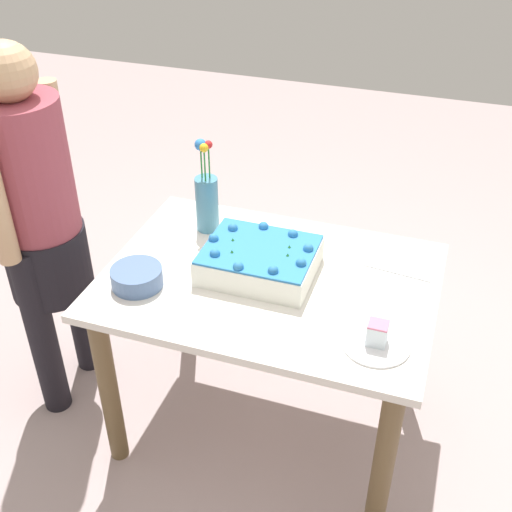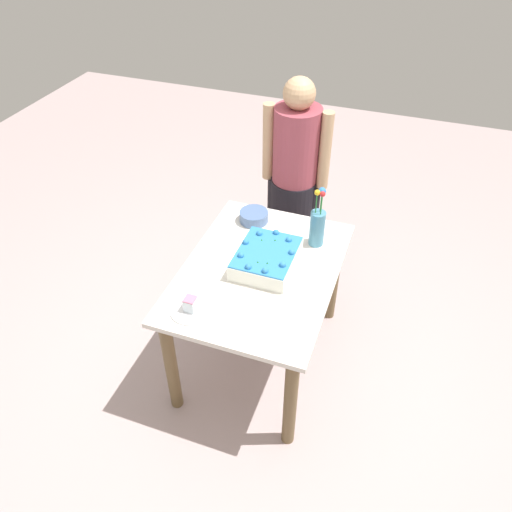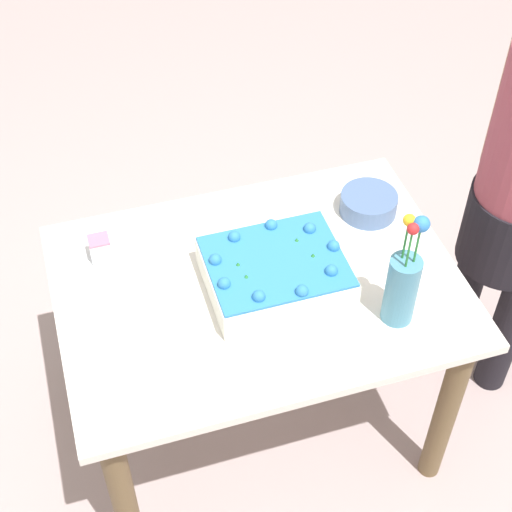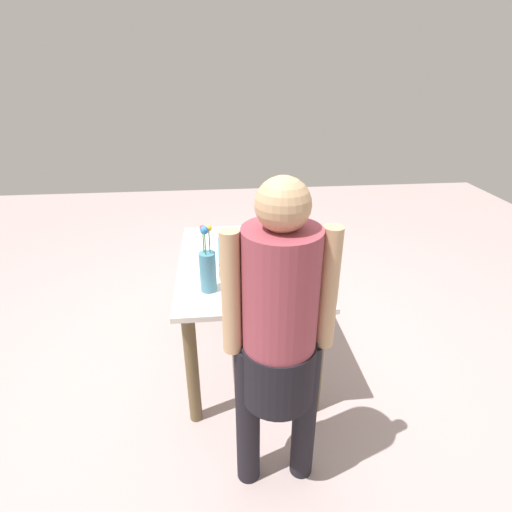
{
  "view_description": "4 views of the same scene",
  "coord_description": "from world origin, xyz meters",
  "px_view_note": "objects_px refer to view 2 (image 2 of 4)",
  "views": [
    {
      "loc": [
        -0.53,
        1.71,
        2.06
      ],
      "look_at": [
        0.05,
        -0.01,
        0.81
      ],
      "focal_mm": 45.0,
      "sensor_mm": 36.0,
      "label": 1
    },
    {
      "loc": [
        -1.94,
        -0.67,
        2.55
      ],
      "look_at": [
        -0.01,
        0.02,
        0.83
      ],
      "focal_mm": 35.0,
      "sensor_mm": 36.0,
      "label": 2
    },
    {
      "loc": [
        -0.45,
        -1.43,
        2.4
      ],
      "look_at": [
        0.0,
        0.03,
        0.82
      ],
      "focal_mm": 55.0,
      "sensor_mm": 36.0,
      "label": 3
    },
    {
      "loc": [
        2.16,
        -0.16,
        1.83
      ],
      "look_at": [
        0.02,
        0.05,
        0.78
      ],
      "focal_mm": 28.0,
      "sensor_mm": 36.0,
      "label": 4
    }
  ],
  "objects_px": {
    "sheet_cake": "(266,258)",
    "fruit_bowl": "(254,216)",
    "serving_plate_with_slice": "(191,307)",
    "person_standing": "(295,172)",
    "flower_vase": "(317,225)",
    "cake_knife": "(266,331)"
  },
  "relations": [
    {
      "from": "sheet_cake",
      "to": "fruit_bowl",
      "type": "height_order",
      "value": "sheet_cake"
    },
    {
      "from": "serving_plate_with_slice",
      "to": "person_standing",
      "type": "xyz_separation_m",
      "value": [
        1.28,
        -0.16,
        0.09
      ]
    },
    {
      "from": "flower_vase",
      "to": "cake_knife",
      "type": "bearing_deg",
      "value": 175.53
    },
    {
      "from": "person_standing",
      "to": "flower_vase",
      "type": "bearing_deg",
      "value": 27.95
    },
    {
      "from": "serving_plate_with_slice",
      "to": "fruit_bowl",
      "type": "relative_size",
      "value": 1.2
    },
    {
      "from": "serving_plate_with_slice",
      "to": "person_standing",
      "type": "height_order",
      "value": "person_standing"
    },
    {
      "from": "serving_plate_with_slice",
      "to": "fruit_bowl",
      "type": "xyz_separation_m",
      "value": [
        0.82,
        -0.04,
        0.01
      ]
    },
    {
      "from": "sheet_cake",
      "to": "fruit_bowl",
      "type": "relative_size",
      "value": 2.18
    },
    {
      "from": "flower_vase",
      "to": "fruit_bowl",
      "type": "bearing_deg",
      "value": 77.82
    },
    {
      "from": "sheet_cake",
      "to": "flower_vase",
      "type": "xyz_separation_m",
      "value": [
        0.28,
        -0.21,
        0.08
      ]
    },
    {
      "from": "serving_plate_with_slice",
      "to": "person_standing",
      "type": "relative_size",
      "value": 0.14
    },
    {
      "from": "fruit_bowl",
      "to": "person_standing",
      "type": "height_order",
      "value": "person_standing"
    },
    {
      "from": "flower_vase",
      "to": "sheet_cake",
      "type": "bearing_deg",
      "value": 143.33
    },
    {
      "from": "sheet_cake",
      "to": "flower_vase",
      "type": "distance_m",
      "value": 0.36
    },
    {
      "from": "serving_plate_with_slice",
      "to": "cake_knife",
      "type": "height_order",
      "value": "serving_plate_with_slice"
    },
    {
      "from": "cake_knife",
      "to": "fruit_bowl",
      "type": "distance_m",
      "value": 0.9
    },
    {
      "from": "person_standing",
      "to": "serving_plate_with_slice",
      "type": "bearing_deg",
      "value": -7.23
    },
    {
      "from": "fruit_bowl",
      "to": "person_standing",
      "type": "bearing_deg",
      "value": -15.25
    },
    {
      "from": "cake_knife",
      "to": "person_standing",
      "type": "xyz_separation_m",
      "value": [
        1.29,
        0.23,
        0.11
      ]
    },
    {
      "from": "sheet_cake",
      "to": "fruit_bowl",
      "type": "xyz_separation_m",
      "value": [
        0.37,
        0.21,
        -0.02
      ]
    },
    {
      "from": "fruit_bowl",
      "to": "person_standing",
      "type": "xyz_separation_m",
      "value": [
        0.46,
        -0.12,
        0.08
      ]
    },
    {
      "from": "fruit_bowl",
      "to": "sheet_cake",
      "type": "bearing_deg",
      "value": -150.92
    }
  ]
}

